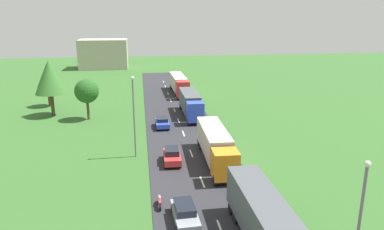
{
  "coord_description": "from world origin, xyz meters",
  "views": [
    {
      "loc": [
        -5.52,
        -7.88,
        15.46
      ],
      "look_at": [
        1.44,
        40.27,
        2.13
      ],
      "focal_mm": 33.56,
      "sensor_mm": 36.0,
      "label": 1
    }
  ],
  "objects_px": {
    "car_fourth": "(162,122)",
    "lamppost_lead": "(360,219)",
    "tree_birch": "(47,76)",
    "car_third": "(172,156)",
    "distant_building": "(104,54)",
    "tree_maple": "(87,91)",
    "tree_oak": "(50,77)",
    "truck_third": "(190,103)",
    "car_second": "(185,213)",
    "motorcycle_courier": "(160,201)",
    "truck_second": "(215,144)",
    "lamppost_second": "(134,113)",
    "truck_fourth": "(179,83)"
  },
  "relations": [
    {
      "from": "truck_third",
      "to": "car_second",
      "type": "height_order",
      "value": "truck_third"
    },
    {
      "from": "truck_fourth",
      "to": "lamppost_lead",
      "type": "xyz_separation_m",
      "value": [
        4.13,
        -56.7,
        2.32
      ]
    },
    {
      "from": "lamppost_lead",
      "to": "tree_oak",
      "type": "height_order",
      "value": "tree_oak"
    },
    {
      "from": "tree_oak",
      "to": "truck_fourth",
      "type": "bearing_deg",
      "value": 32.87
    },
    {
      "from": "tree_oak",
      "to": "truck_second",
      "type": "bearing_deg",
      "value": -45.97
    },
    {
      "from": "car_fourth",
      "to": "tree_oak",
      "type": "relative_size",
      "value": 0.44
    },
    {
      "from": "car_second",
      "to": "truck_third",
      "type": "bearing_deg",
      "value": 81.21
    },
    {
      "from": "car_second",
      "to": "car_fourth",
      "type": "distance_m",
      "value": 24.94
    },
    {
      "from": "car_second",
      "to": "motorcycle_courier",
      "type": "height_order",
      "value": "car_second"
    },
    {
      "from": "car_third",
      "to": "distant_building",
      "type": "relative_size",
      "value": 0.28
    },
    {
      "from": "lamppost_lead",
      "to": "tree_maple",
      "type": "distance_m",
      "value": 44.17
    },
    {
      "from": "lamppost_second",
      "to": "tree_maple",
      "type": "bearing_deg",
      "value": 113.84
    },
    {
      "from": "lamppost_lead",
      "to": "tree_birch",
      "type": "xyz_separation_m",
      "value": [
        -28.12,
        49.1,
        1.03
      ]
    },
    {
      "from": "car_second",
      "to": "motorcycle_courier",
      "type": "relative_size",
      "value": 2.26
    },
    {
      "from": "truck_third",
      "to": "car_fourth",
      "type": "bearing_deg",
      "value": -130.35
    },
    {
      "from": "truck_third",
      "to": "car_second",
      "type": "distance_m",
      "value": 31.14
    },
    {
      "from": "truck_second",
      "to": "distant_building",
      "type": "distance_m",
      "value": 81.29
    },
    {
      "from": "tree_oak",
      "to": "distant_building",
      "type": "height_order",
      "value": "tree_oak"
    },
    {
      "from": "tree_maple",
      "to": "car_fourth",
      "type": "bearing_deg",
      "value": -28.72
    },
    {
      "from": "lamppost_lead",
      "to": "car_third",
      "type": "bearing_deg",
      "value": 113.85
    },
    {
      "from": "motorcycle_courier",
      "to": "tree_birch",
      "type": "xyz_separation_m",
      "value": [
        -17.38,
        38.28,
        4.96
      ]
    },
    {
      "from": "truck_third",
      "to": "car_second",
      "type": "xyz_separation_m",
      "value": [
        -4.75,
        -30.74,
        -1.33
      ]
    },
    {
      "from": "motorcycle_courier",
      "to": "tree_maple",
      "type": "height_order",
      "value": "tree_maple"
    },
    {
      "from": "truck_second",
      "to": "car_second",
      "type": "xyz_separation_m",
      "value": [
        -4.79,
        -11.42,
        -1.27
      ]
    },
    {
      "from": "truck_second",
      "to": "lamppost_lead",
      "type": "xyz_separation_m",
      "value": [
        4.14,
        -19.67,
        2.39
      ]
    },
    {
      "from": "truck_second",
      "to": "tree_birch",
      "type": "xyz_separation_m",
      "value": [
        -23.99,
        29.43,
        3.42
      ]
    },
    {
      "from": "truck_third",
      "to": "tree_birch",
      "type": "bearing_deg",
      "value": 157.13
    },
    {
      "from": "car_fourth",
      "to": "lamppost_lead",
      "type": "distance_m",
      "value": 34.61
    },
    {
      "from": "truck_second",
      "to": "tree_maple",
      "type": "xyz_separation_m",
      "value": [
        -16.07,
        19.6,
        2.37
      ]
    },
    {
      "from": "truck_third",
      "to": "distant_building",
      "type": "distance_m",
      "value": 62.65
    },
    {
      "from": "truck_fourth",
      "to": "tree_birch",
      "type": "relative_size",
      "value": 1.8
    },
    {
      "from": "truck_second",
      "to": "truck_fourth",
      "type": "xyz_separation_m",
      "value": [
        0.01,
        37.03,
        0.07
      ]
    },
    {
      "from": "truck_third",
      "to": "distant_building",
      "type": "height_order",
      "value": "distant_building"
    },
    {
      "from": "car_fourth",
      "to": "motorcycle_courier",
      "type": "xyz_separation_m",
      "value": [
        -1.64,
        -22.38,
        -0.28
      ]
    },
    {
      "from": "truck_second",
      "to": "car_second",
      "type": "height_order",
      "value": "truck_second"
    },
    {
      "from": "motorcycle_courier",
      "to": "truck_third",
      "type": "bearing_deg",
      "value": 76.88
    },
    {
      "from": "distant_building",
      "to": "lamppost_lead",
      "type": "bearing_deg",
      "value": -76.89
    },
    {
      "from": "truck_second",
      "to": "tree_birch",
      "type": "height_order",
      "value": "tree_birch"
    },
    {
      "from": "truck_fourth",
      "to": "lamppost_lead",
      "type": "height_order",
      "value": "lamppost_lead"
    },
    {
      "from": "truck_third",
      "to": "car_third",
      "type": "bearing_deg",
      "value": -103.91
    },
    {
      "from": "car_second",
      "to": "car_fourth",
      "type": "relative_size",
      "value": 1.11
    },
    {
      "from": "car_fourth",
      "to": "truck_fourth",
      "type": "bearing_deg",
      "value": 78.05
    },
    {
      "from": "truck_third",
      "to": "truck_fourth",
      "type": "distance_m",
      "value": 17.7
    },
    {
      "from": "car_third",
      "to": "distant_building",
      "type": "bearing_deg",
      "value": 100.18
    },
    {
      "from": "truck_third",
      "to": "distant_building",
      "type": "xyz_separation_m",
      "value": [
        -18.82,
        59.72,
        2.26
      ]
    },
    {
      "from": "tree_oak",
      "to": "lamppost_lead",
      "type": "bearing_deg",
      "value": -58.36
    },
    {
      "from": "truck_fourth",
      "to": "car_third",
      "type": "bearing_deg",
      "value": -97.36
    },
    {
      "from": "car_fourth",
      "to": "motorcycle_courier",
      "type": "distance_m",
      "value": 22.44
    },
    {
      "from": "truck_third",
      "to": "lamppost_second",
      "type": "distance_m",
      "value": 18.82
    },
    {
      "from": "car_fourth",
      "to": "tree_maple",
      "type": "relative_size",
      "value": 0.63
    }
  ]
}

